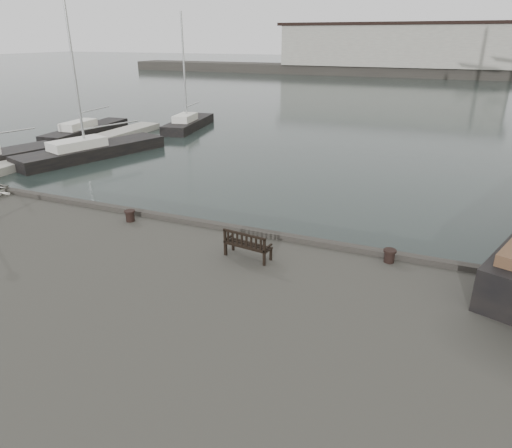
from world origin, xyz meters
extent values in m
plane|color=black|center=(0.00, 0.00, 0.00)|extent=(400.00, 400.00, 0.00)
cube|color=#B1B0A4|center=(-20.00, 10.00, 0.25)|extent=(2.00, 24.00, 0.50)
cube|color=#383530|center=(0.00, 92.00, 1.00)|extent=(140.00, 8.00, 2.00)
cube|color=#B1B0A4|center=(-8.00, 92.00, 6.00)|extent=(46.00, 9.00, 8.00)
cube|color=black|center=(-8.00, 92.00, 10.30)|extent=(48.00, 9.50, 0.60)
cube|color=black|center=(0.40, -1.87, 1.97)|extent=(1.54, 0.70, 0.04)
cube|color=black|center=(0.37, -2.08, 2.19)|extent=(1.48, 0.25, 0.44)
cube|color=black|center=(0.40, -1.87, 1.76)|extent=(1.43, 0.62, 0.41)
cylinder|color=black|center=(-4.78, -0.83, 1.77)|extent=(0.46, 0.46, 0.41)
cylinder|color=black|center=(4.43, -0.50, 1.76)|extent=(0.51, 0.51, 0.40)
cube|color=black|center=(-22.82, 16.78, 0.10)|extent=(2.91, 9.57, 1.40)
cube|color=silver|center=(-22.82, 16.78, 1.10)|extent=(1.65, 3.41, 0.60)
cylinder|color=#B2B5B7|center=(-22.82, 16.78, 6.37)|extent=(0.16, 0.16, 11.13)
cube|color=black|center=(-17.27, 11.20, 0.10)|extent=(5.63, 10.82, 1.40)
cube|color=silver|center=(-17.27, 11.20, 1.10)|extent=(2.72, 4.03, 0.60)
cylinder|color=#B2B5B7|center=(-17.27, 11.20, 7.13)|extent=(0.16, 0.16, 12.66)
cube|color=black|center=(-16.58, 23.12, 0.10)|extent=(3.51, 8.35, 1.40)
cube|color=silver|center=(-16.58, 23.12, 1.10)|extent=(1.89, 3.04, 0.60)
cylinder|color=#B2B5B7|center=(-16.58, 23.12, 5.30)|extent=(0.16, 0.16, 9.00)
camera|label=1|loc=(5.51, -13.33, 7.84)|focal=32.00mm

